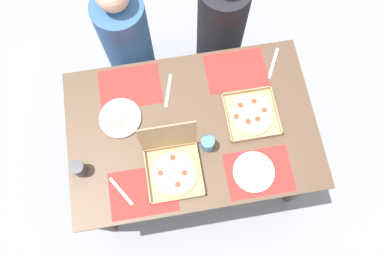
{
  "coord_description": "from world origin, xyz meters",
  "views": [
    {
      "loc": [
        -0.11,
        -0.63,
        2.75
      ],
      "look_at": [
        0.0,
        0.0,
        0.77
      ],
      "focal_mm": 34.58,
      "sensor_mm": 36.0,
      "label": 1
    }
  ],
  "objects": [
    {
      "name": "cup_spare",
      "position": [
        0.07,
        -0.12,
        0.82
      ],
      "size": [
        0.07,
        0.07,
        0.1
      ],
      "primitive_type": "cylinder",
      "color": "teal",
      "rests_on": "dining_table"
    },
    {
      "name": "ground_plane",
      "position": [
        0.0,
        0.0,
        0.0
      ],
      "size": [
        6.0,
        6.0,
        0.0
      ],
      "primitive_type": "plane",
      "color": "gray"
    },
    {
      "name": "plate_near_right",
      "position": [
        0.29,
        -0.3,
        0.77
      ],
      "size": [
        0.23,
        0.23,
        0.02
      ],
      "color": "white",
      "rests_on": "dining_table"
    },
    {
      "name": "placemat_near_right",
      "position": [
        0.32,
        -0.31,
        0.77
      ],
      "size": [
        0.36,
        0.26,
        0.0
      ],
      "primitive_type": "cube",
      "color": "red",
      "rests_on": "dining_table"
    },
    {
      "name": "plate_near_left",
      "position": [
        -0.39,
        0.12,
        0.77
      ],
      "size": [
        0.24,
        0.24,
        0.03
      ],
      "color": "white",
      "rests_on": "dining_table"
    },
    {
      "name": "placemat_far_left",
      "position": [
        -0.32,
        0.31,
        0.77
      ],
      "size": [
        0.36,
        0.26,
        0.0
      ],
      "primitive_type": "cube",
      "color": "red",
      "rests_on": "dining_table"
    },
    {
      "name": "fork_by_far_right",
      "position": [
        -0.43,
        -0.29,
        0.77
      ],
      "size": [
        0.12,
        0.17,
        0.0
      ],
      "primitive_type": "cube",
      "rotation": [
        0.0,
        0.0,
        5.28
      ],
      "color": "#B7B7BC",
      "rests_on": "dining_table"
    },
    {
      "name": "pizza_box_center",
      "position": [
        -0.14,
        -0.2,
        0.82
      ],
      "size": [
        0.29,
        0.31,
        0.33
      ],
      "color": "tan",
      "rests_on": "dining_table"
    },
    {
      "name": "dining_table",
      "position": [
        0.0,
        0.0,
        0.65
      ],
      "size": [
        1.41,
        0.92,
        0.77
      ],
      "color": "#3F3328",
      "rests_on": "ground_plane"
    },
    {
      "name": "pizza_box_corner_left",
      "position": [
        0.34,
        0.02,
        0.78
      ],
      "size": [
        0.29,
        0.29,
        0.04
      ],
      "color": "tan",
      "rests_on": "dining_table"
    },
    {
      "name": "knife_by_near_left",
      "position": [
        0.55,
        0.32,
        0.77
      ],
      "size": [
        0.11,
        0.19,
        0.0
      ],
      "primitive_type": "cube",
      "rotation": [
        0.0,
        0.0,
        1.09
      ],
      "color": "#B7B7BC",
      "rests_on": "dining_table"
    },
    {
      "name": "diner_right_seat",
      "position": [
        0.32,
        0.72,
        0.54
      ],
      "size": [
        0.32,
        0.32,
        1.19
      ],
      "color": "black",
      "rests_on": "ground_plane"
    },
    {
      "name": "diner_left_seat",
      "position": [
        -0.32,
        0.72,
        0.52
      ],
      "size": [
        0.32,
        0.32,
        1.16
      ],
      "color": "#33598C",
      "rests_on": "ground_plane"
    },
    {
      "name": "placemat_near_left",
      "position": [
        -0.32,
        -0.31,
        0.77
      ],
      "size": [
        0.36,
        0.26,
        0.0
      ],
      "primitive_type": "cube",
      "color": "red",
      "rests_on": "dining_table"
    },
    {
      "name": "knife_by_far_left",
      "position": [
        -0.1,
        0.25,
        0.77
      ],
      "size": [
        0.08,
        0.21,
        0.0
      ],
      "primitive_type": "cube",
      "rotation": [
        0.0,
        0.0,
        1.29
      ],
      "color": "#B7B7BC",
      "rests_on": "dining_table"
    },
    {
      "name": "cup_red",
      "position": [
        -0.63,
        -0.14,
        0.82
      ],
      "size": [
        0.07,
        0.07,
        0.1
      ],
      "primitive_type": "cylinder",
      "color": "#333338",
      "rests_on": "dining_table"
    },
    {
      "name": "placemat_far_right",
      "position": [
        0.32,
        0.31,
        0.77
      ],
      "size": [
        0.36,
        0.26,
        0.0
      ],
      "primitive_type": "cube",
      "color": "red",
      "rests_on": "dining_table"
    }
  ]
}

